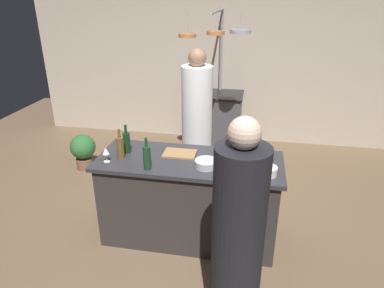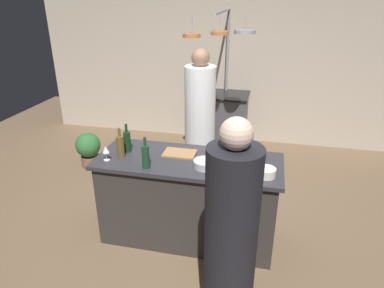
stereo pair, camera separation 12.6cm
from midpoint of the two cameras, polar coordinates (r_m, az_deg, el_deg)
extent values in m
plane|color=brown|center=(3.83, -1.40, -14.77)|extent=(9.00, 9.00, 0.00)
cube|color=#BCAD99|center=(5.91, 4.29, 13.12)|extent=(6.40, 0.16, 2.60)
cube|color=#332D2B|center=(3.57, -1.47, -9.36)|extent=(1.72, 0.66, 0.86)
cube|color=#2D2D33|center=(3.35, -1.55, -2.90)|extent=(1.80, 0.72, 0.04)
cube|color=#47474C|center=(5.76, 3.57, 3.86)|extent=(0.76, 0.60, 0.86)
cube|color=black|center=(5.62, 3.69, 8.13)|extent=(0.80, 0.64, 0.03)
cylinder|color=white|center=(4.38, -0.02, 2.50)|extent=(0.38, 0.38, 1.59)
sphere|color=#8C664C|center=(4.14, -0.03, 14.06)|extent=(0.22, 0.22, 0.22)
cylinder|color=#4C4C51|center=(3.31, 6.29, -22.20)|extent=(0.28, 0.28, 0.02)
cylinder|color=#4C4C51|center=(3.09, 6.56, -18.06)|extent=(0.06, 0.06, 0.62)
cylinder|color=brown|center=(2.88, 6.87, -13.18)|extent=(0.26, 0.26, 0.04)
cylinder|color=black|center=(2.51, 5.96, -16.61)|extent=(0.36, 0.36, 1.52)
sphere|color=beige|center=(2.07, 6.95, 1.78)|extent=(0.21, 0.21, 0.21)
cylinder|color=gray|center=(5.81, 4.05, 10.67)|extent=(0.04, 0.04, 2.15)
cylinder|color=gray|center=(4.99, 3.43, 21.03)|extent=(0.04, 1.36, 0.04)
cylinder|color=#B26638|center=(4.50, -1.62, 17.46)|extent=(0.22, 0.22, 0.04)
cylinder|color=gray|center=(4.53, -1.51, 19.15)|extent=(0.01, 0.01, 0.26)
cylinder|color=#B26638|center=(4.45, 3.05, 17.84)|extent=(0.23, 0.23, 0.04)
cylinder|color=gray|center=(4.47, 3.15, 19.30)|extent=(0.01, 0.01, 0.22)
cylinder|color=gray|center=(4.45, 7.15, 17.94)|extent=(0.26, 0.26, 0.04)
cylinder|color=gray|center=(4.44, 7.21, 19.25)|extent=(0.01, 0.01, 0.20)
cylinder|color=brown|center=(5.35, -17.87, -2.99)|extent=(0.24, 0.24, 0.16)
sphere|color=#2D6633|center=(5.24, -18.22, -0.45)|extent=(0.36, 0.36, 0.36)
cube|color=#997047|center=(3.45, -3.07, -1.59)|extent=(0.32, 0.22, 0.02)
cylinder|color=#382319|center=(3.39, 4.75, -0.34)|extent=(0.05, 0.05, 0.21)
cylinder|color=#193D23|center=(3.16, -8.57, -2.25)|extent=(0.07, 0.07, 0.22)
cylinder|color=#193D23|center=(3.10, -8.74, 0.29)|extent=(0.03, 0.03, 0.08)
cylinder|color=#143319|center=(3.52, -11.73, 0.18)|extent=(0.07, 0.07, 0.21)
cylinder|color=#143319|center=(3.46, -11.93, 2.42)|extent=(0.03, 0.03, 0.08)
cylinder|color=brown|center=(3.41, -12.77, -0.62)|extent=(0.07, 0.07, 0.22)
cylinder|color=brown|center=(3.36, -13.00, 1.72)|extent=(0.03, 0.03, 0.08)
cylinder|color=black|center=(3.23, 6.34, -1.33)|extent=(0.07, 0.07, 0.24)
cylinder|color=black|center=(3.17, 6.47, 1.32)|extent=(0.03, 0.03, 0.08)
cylinder|color=silver|center=(3.17, 5.00, -4.19)|extent=(0.06, 0.06, 0.01)
cylinder|color=silver|center=(3.15, 5.02, -3.54)|extent=(0.01, 0.01, 0.07)
cone|color=silver|center=(3.12, 5.07, -2.40)|extent=(0.07, 0.07, 0.06)
cylinder|color=silver|center=(3.41, -14.89, -2.80)|extent=(0.06, 0.06, 0.01)
cylinder|color=silver|center=(3.40, -14.97, -2.19)|extent=(0.01, 0.01, 0.07)
cone|color=silver|center=(3.37, -15.09, -1.12)|extent=(0.07, 0.07, 0.06)
cylinder|color=#B7B7BC|center=(3.19, 1.20, -3.25)|extent=(0.21, 0.21, 0.07)
cylinder|color=#334C6B|center=(3.46, 9.70, -1.30)|extent=(0.16, 0.16, 0.08)
cylinder|color=silver|center=(3.11, 11.23, -4.37)|extent=(0.17, 0.17, 0.08)
camera|label=1|loc=(0.06, -91.05, -0.46)|focal=32.35mm
camera|label=2|loc=(0.06, 88.95, 0.46)|focal=32.35mm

